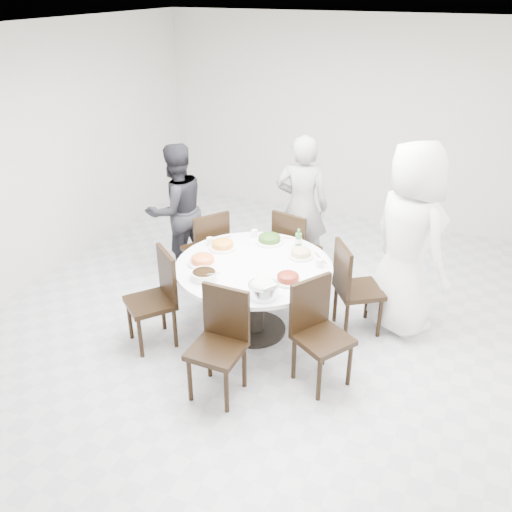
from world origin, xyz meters
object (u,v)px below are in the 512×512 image
at_px(chair_nw, 205,248).
at_px(beverage_bottle, 298,239).
at_px(chair_sw, 150,301).
at_px(soup_bowl, 204,275).
at_px(chair_s, 216,348).
at_px(diner_middle, 302,207).
at_px(chair_ne, 359,288).
at_px(diner_left, 176,210).
at_px(chair_se, 323,337).
at_px(diner_right, 409,240).
at_px(rice_bowl, 263,290).
at_px(chair_n, 297,248).
at_px(dining_table, 254,298).

distance_m(chair_nw, beverage_bottle, 1.21).
bearing_deg(chair_sw, soup_bowl, 55.07).
bearing_deg(chair_s, diner_middle, 92.68).
bearing_deg(diner_middle, chair_s, 80.23).
distance_m(chair_ne, diner_left, 2.33).
xyz_separation_m(chair_s, chair_se, (0.76, 0.50, 0.00)).
height_order(chair_s, beverage_bottle, beverage_bottle).
bearing_deg(diner_right, soup_bowl, 75.72).
bearing_deg(chair_se, soup_bowl, 119.62).
bearing_deg(diner_left, rice_bowl, 80.55).
distance_m(chair_nw, chair_sw, 1.18).
xyz_separation_m(diner_left, beverage_bottle, (1.61, -0.33, 0.07)).
distance_m(chair_nw, chair_se, 2.03).
bearing_deg(chair_n, dining_table, 98.47).
height_order(chair_sw, diner_right, diner_right).
bearing_deg(diner_middle, soup_bowl, 68.33).
bearing_deg(diner_middle, chair_n, 91.32).
xyz_separation_m(chair_ne, chair_nw, (-1.80, 0.16, 0.00)).
distance_m(dining_table, chair_n, 1.03).
height_order(chair_ne, diner_right, diner_right).
distance_m(chair_s, chair_se, 0.91).
height_order(dining_table, beverage_bottle, beverage_bottle).
relative_size(chair_nw, diner_middle, 0.57).
distance_m(chair_se, diner_left, 2.56).
xyz_separation_m(chair_s, beverage_bottle, (0.18, 1.47, 0.38)).
bearing_deg(rice_bowl, diner_middle, 99.30).
distance_m(chair_sw, soup_bowl, 0.62).
distance_m(chair_nw, diner_left, 0.60).
xyz_separation_m(chair_nw, rice_bowl, (1.17, -1.09, 0.33)).
distance_m(chair_ne, chair_sw, 2.02).
bearing_deg(chair_nw, dining_table, 89.54).
relative_size(chair_ne, chair_s, 1.00).
distance_m(dining_table, rice_bowl, 0.72).
relative_size(chair_sw, diner_left, 0.61).
height_order(diner_right, diner_middle, diner_right).
bearing_deg(dining_table, chair_n, 85.51).
bearing_deg(chair_nw, rice_bowl, 81.36).
bearing_deg(chair_sw, diner_middle, 105.83).
xyz_separation_m(chair_s, diner_middle, (-0.10, 2.35, 0.36)).
bearing_deg(chair_se, chair_ne, 27.05).
xyz_separation_m(chair_n, beverage_bottle, (0.19, -0.53, 0.38)).
bearing_deg(chair_s, soup_bowl, 126.28).
distance_m(chair_s, soup_bowl, 0.75).
relative_size(soup_bowl, beverage_bottle, 1.10).
distance_m(chair_n, chair_sw, 1.84).
bearing_deg(beverage_bottle, chair_n, 109.64).
bearing_deg(chair_se, chair_n, 59.34).
xyz_separation_m(chair_se, diner_middle, (-0.86, 1.85, 0.36)).
xyz_separation_m(chair_nw, diner_right, (2.18, 0.08, 0.49)).
height_order(chair_se, beverage_bottle, beverage_bottle).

